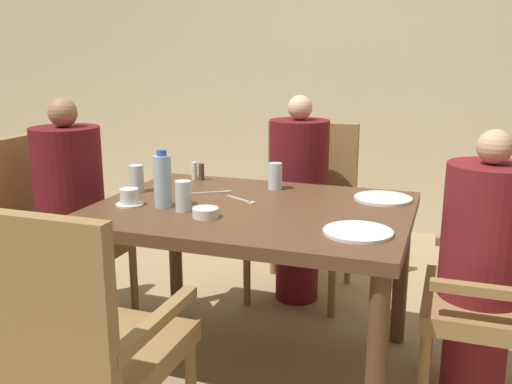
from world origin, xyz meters
TOP-DOWN VIEW (x-y plane):
  - ground_plane at (0.00, 0.00)m, footprint 16.00×16.00m
  - wall_back at (0.00, 2.24)m, footprint 8.00×0.06m
  - dining_table at (0.00, 0.00)m, footprint 1.31×0.97m
  - chair_left_side at (-1.07, 0.00)m, footprint 0.54×0.54m
  - diner_in_left_chair at (-0.92, 0.00)m, footprint 0.32×0.32m
  - chair_far_side at (0.00, 0.90)m, footprint 0.54×0.54m
  - diner_in_far_chair at (-0.00, 0.75)m, footprint 0.32×0.32m
  - diner_in_right_chair at (0.92, 0.00)m, footprint 0.32×0.32m
  - chair_near_corner at (-0.26, -0.90)m, footprint 0.54×0.54m
  - plate_main_left at (0.51, 0.29)m, footprint 0.25×0.25m
  - plate_main_right at (0.48, -0.22)m, footprint 0.25×0.25m
  - teacup_with_saucer at (-0.49, -0.16)m, footprint 0.12×0.12m
  - bowl_small at (-0.12, -0.22)m, footprint 0.10×0.10m
  - water_bottle at (-0.35, -0.13)m, footprint 0.07×0.07m
  - glass_tall_near at (-0.24, -0.16)m, footprint 0.07×0.07m
  - glass_tall_mid at (-0.59, 0.06)m, footprint 0.07×0.07m
  - glass_tall_far at (-0.00, 0.32)m, footprint 0.07×0.07m
  - salt_shaker at (-0.45, 0.39)m, footprint 0.03×0.03m
  - pepper_shaker at (-0.41, 0.39)m, footprint 0.03×0.03m
  - fork_beside_plate at (-0.07, 0.07)m, footprint 0.16×0.10m
  - knife_beside_plate at (-0.25, 0.16)m, footprint 0.16×0.11m

SIDE VIEW (x-z plane):
  - ground_plane at x=0.00m, z-range 0.00..0.00m
  - chair_left_side at x=-1.07m, z-range 0.04..1.01m
  - chair_far_side at x=0.00m, z-range 0.04..1.01m
  - chair_near_corner at x=-0.26m, z-range 0.04..1.01m
  - diner_in_right_chair at x=0.92m, z-range 0.02..1.12m
  - diner_in_far_chair at x=0.00m, z-range 0.02..1.16m
  - diner_in_left_chair at x=-0.92m, z-range 0.02..1.18m
  - dining_table at x=0.00m, z-range 0.28..1.01m
  - knife_beside_plate at x=-0.25m, z-range 0.73..0.74m
  - fork_beside_plate at x=-0.07m, z-range 0.73..0.74m
  - plate_main_left at x=0.51m, z-range 0.73..0.75m
  - plate_main_right at x=0.48m, z-range 0.73..0.75m
  - bowl_small at x=-0.12m, z-range 0.73..0.77m
  - teacup_with_saucer at x=-0.49m, z-range 0.73..0.80m
  - pepper_shaker at x=-0.41m, z-range 0.73..0.82m
  - salt_shaker at x=-0.45m, z-range 0.73..0.82m
  - glass_tall_near at x=-0.24m, z-range 0.73..0.86m
  - glass_tall_mid at x=-0.59m, z-range 0.73..0.86m
  - glass_tall_far at x=0.00m, z-range 0.73..0.86m
  - water_bottle at x=-0.35m, z-range 0.73..0.97m
  - wall_back at x=0.00m, z-range 0.00..2.80m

